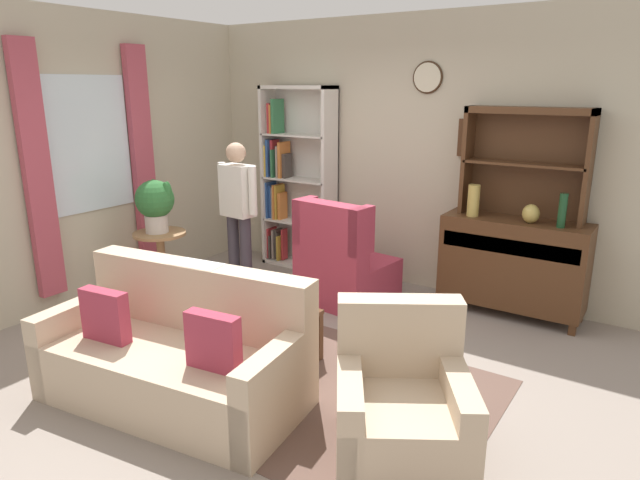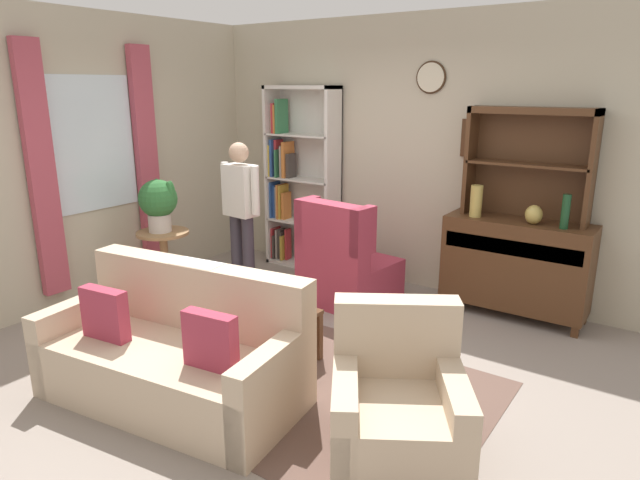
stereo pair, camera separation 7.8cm
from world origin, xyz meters
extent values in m
cube|color=gray|center=(0.00, 0.00, -0.01)|extent=(5.40, 4.60, 0.02)
cube|color=#BCB299|center=(0.00, 2.13, 1.40)|extent=(5.00, 0.06, 2.80)
cylinder|color=beige|center=(0.12, 2.08, 2.18)|extent=(0.28, 0.03, 0.28)
torus|color=#382314|center=(0.12, 2.08, 2.18)|extent=(0.31, 0.02, 0.31)
cube|color=#4C2D19|center=(0.61, 2.08, 1.61)|extent=(0.28, 0.03, 0.36)
cube|color=#BCB299|center=(-2.53, 0.00, 1.40)|extent=(0.06, 4.20, 2.80)
cube|color=silver|center=(-2.49, 0.04, 1.55)|extent=(0.02, 0.90, 1.30)
cube|color=#B24756|center=(-2.44, -0.54, 1.35)|extent=(0.08, 0.24, 2.30)
cube|color=#B24756|center=(-2.44, 0.62, 1.35)|extent=(0.08, 0.24, 2.30)
cube|color=brown|center=(0.20, -0.30, 0.00)|extent=(2.82, 1.86, 0.01)
cube|color=silver|center=(-1.78, 1.93, 1.05)|extent=(0.04, 0.30, 2.10)
cube|color=silver|center=(-0.92, 1.93, 1.05)|extent=(0.04, 0.30, 2.10)
cube|color=silver|center=(-1.35, 1.93, 2.08)|extent=(0.90, 0.30, 0.04)
cube|color=silver|center=(-1.35, 1.93, 0.02)|extent=(0.90, 0.30, 0.04)
cube|color=silver|center=(-1.35, 2.07, 1.05)|extent=(0.90, 0.01, 2.10)
cube|color=silver|center=(-1.35, 1.93, 0.55)|extent=(0.86, 0.30, 0.02)
cube|color=#B22D33|center=(-1.75, 1.91, 0.24)|extent=(0.02, 0.17, 0.37)
cube|color=#3F3833|center=(-1.72, 1.91, 0.19)|extent=(0.02, 0.20, 0.29)
cube|color=gray|center=(-1.68, 1.91, 0.23)|extent=(0.03, 0.16, 0.36)
cube|color=#3F3833|center=(-1.65, 1.91, 0.23)|extent=(0.03, 0.13, 0.37)
cube|color=#3F3833|center=(-1.62, 1.91, 0.22)|extent=(0.02, 0.14, 0.34)
cube|color=gold|center=(-1.59, 1.91, 0.20)|extent=(0.03, 0.20, 0.30)
cube|color=#B22D33|center=(-1.56, 1.91, 0.24)|extent=(0.02, 0.10, 0.38)
cube|color=silver|center=(-1.35, 1.93, 1.05)|extent=(0.86, 0.30, 0.02)
cube|color=#284C8C|center=(-1.75, 1.91, 0.77)|extent=(0.02, 0.19, 0.43)
cube|color=#284C8C|center=(-1.72, 1.91, 0.75)|extent=(0.03, 0.13, 0.39)
cube|color=gray|center=(-1.67, 1.91, 0.74)|extent=(0.04, 0.14, 0.38)
cube|color=#CC7233|center=(-1.64, 1.91, 0.76)|extent=(0.02, 0.20, 0.41)
cube|color=gold|center=(-1.61, 1.91, 0.76)|extent=(0.02, 0.18, 0.41)
cube|color=#CC7233|center=(-1.57, 1.91, 0.72)|extent=(0.04, 0.15, 0.32)
cube|color=silver|center=(-1.35, 1.93, 1.56)|extent=(0.86, 0.30, 0.02)
cube|color=gold|center=(-1.75, 1.91, 1.24)|extent=(0.02, 0.20, 0.36)
cube|color=#284C8C|center=(-1.72, 1.91, 1.28)|extent=(0.03, 0.21, 0.43)
cube|color=#B22D33|center=(-1.67, 1.91, 1.28)|extent=(0.03, 0.14, 0.43)
cube|color=#337247|center=(-1.64, 1.91, 1.22)|extent=(0.02, 0.23, 0.32)
cube|color=#3F3833|center=(-1.61, 1.91, 1.24)|extent=(0.03, 0.11, 0.36)
cube|color=gray|center=(-1.57, 1.91, 1.24)|extent=(0.02, 0.21, 0.36)
cube|color=#CC7233|center=(-1.54, 1.91, 1.27)|extent=(0.04, 0.21, 0.41)
cube|color=#3F3833|center=(-1.50, 1.91, 1.20)|extent=(0.04, 0.15, 0.28)
cube|color=gray|center=(-1.74, 1.91, 1.73)|extent=(0.04, 0.11, 0.32)
cube|color=#B22D33|center=(-1.69, 1.91, 1.73)|extent=(0.04, 0.18, 0.34)
cube|color=#CC7233|center=(-1.65, 1.91, 1.73)|extent=(0.02, 0.22, 0.32)
cube|color=#337247|center=(-1.62, 1.91, 1.76)|extent=(0.04, 0.20, 0.39)
cube|color=#4C2D19|center=(1.16, 1.86, 0.51)|extent=(1.30, 0.45, 0.82)
cube|color=#4C2D19|center=(0.56, 1.69, 0.05)|extent=(0.06, 0.06, 0.10)
cube|color=#4C2D19|center=(1.76, 1.69, 0.05)|extent=(0.06, 0.06, 0.10)
cube|color=#4C2D19|center=(0.56, 2.04, 0.05)|extent=(0.06, 0.06, 0.10)
cube|color=#4C2D19|center=(1.76, 2.04, 0.05)|extent=(0.06, 0.06, 0.10)
cube|color=#3D2414|center=(1.16, 1.64, 0.71)|extent=(1.20, 0.01, 0.14)
cube|color=#4C2D19|center=(0.63, 1.94, 1.42)|extent=(0.04, 0.26, 1.00)
cube|color=#4C2D19|center=(1.69, 1.94, 1.42)|extent=(0.04, 0.26, 1.00)
cube|color=#4C2D19|center=(1.16, 1.94, 1.89)|extent=(1.10, 0.26, 0.06)
cube|color=#4C2D19|center=(1.16, 1.94, 1.42)|extent=(1.06, 0.26, 0.02)
cube|color=#4C2D19|center=(1.16, 2.06, 1.42)|extent=(1.10, 0.01, 1.00)
cylinder|color=tan|center=(0.77, 1.78, 1.07)|extent=(0.11, 0.11, 0.30)
ellipsoid|color=tan|center=(1.29, 1.79, 1.01)|extent=(0.15, 0.15, 0.17)
cylinder|color=#194223|center=(1.55, 1.77, 1.07)|extent=(0.07, 0.07, 0.30)
cube|color=#C6AD8E|center=(-0.33, -0.97, 0.21)|extent=(1.89, 1.07, 0.42)
cube|color=#C6AD8E|center=(-0.37, -0.65, 0.66)|extent=(1.81, 0.43, 0.48)
cube|color=#C6AD8E|center=(-1.15, -1.08, 0.30)|extent=(0.25, 0.86, 0.60)
cube|color=#C6AD8E|center=(0.50, -0.86, 0.30)|extent=(0.25, 0.86, 0.60)
cube|color=#A33347|center=(-0.76, -1.15, 0.60)|extent=(0.37, 0.15, 0.36)
cube|color=#A33347|center=(0.14, -1.03, 0.60)|extent=(0.37, 0.15, 0.36)
cube|color=white|center=(-0.37, -0.65, 0.90)|extent=(0.38, 0.22, 0.00)
cube|color=#C6AD8E|center=(1.24, -0.66, 0.20)|extent=(1.05, 1.06, 0.40)
cube|color=#C6AD8E|center=(1.08, -0.40, 0.64)|extent=(0.73, 0.55, 0.48)
cube|color=#C6AD8E|center=(0.98, -0.82, 0.28)|extent=(0.53, 0.74, 0.55)
cube|color=#C6AD8E|center=(1.49, -0.50, 0.28)|extent=(0.53, 0.74, 0.55)
cube|color=#A33347|center=(-0.30, 1.31, 0.21)|extent=(0.86, 0.88, 0.42)
cube|color=#A33347|center=(-0.33, 1.01, 0.74)|extent=(0.80, 0.28, 0.63)
cube|color=#A33347|center=(0.01, 1.01, 0.83)|extent=(0.13, 0.29, 0.44)
cube|color=#A33347|center=(-0.66, 1.09, 0.83)|extent=(0.13, 0.29, 0.44)
cylinder|color=#997047|center=(-1.91, 0.33, 0.67)|extent=(0.52, 0.52, 0.03)
cylinder|color=#997047|center=(-1.91, 0.33, 0.33)|extent=(0.08, 0.08, 0.66)
cylinder|color=#997047|center=(-1.91, 0.33, 0.01)|extent=(0.36, 0.36, 0.03)
cylinder|color=beige|center=(-1.93, 0.32, 0.78)|extent=(0.22, 0.22, 0.18)
sphere|color=#2D6B33|center=(-1.93, 0.32, 1.02)|extent=(0.38, 0.38, 0.38)
ellipsoid|color=#2D6B33|center=(-1.82, 0.39, 1.07)|extent=(0.11, 0.07, 0.27)
ellipsoid|color=#2D6B33|center=(-2.04, 0.41, 1.07)|extent=(0.11, 0.07, 0.27)
ellipsoid|color=#2D6B33|center=(-1.80, 0.36, 1.07)|extent=(0.11, 0.07, 0.27)
cylinder|color=#38333D|center=(-1.45, 0.90, 0.41)|extent=(0.13, 0.13, 0.82)
cylinder|color=#38333D|center=(-1.27, 0.88, 0.41)|extent=(0.13, 0.13, 0.82)
cube|color=silver|center=(-1.36, 0.89, 1.08)|extent=(0.36, 0.23, 0.52)
sphere|color=tan|center=(-1.36, 0.89, 1.46)|extent=(0.22, 0.22, 0.20)
cylinder|color=silver|center=(-1.58, 0.91, 1.11)|extent=(0.09, 0.09, 0.48)
cylinder|color=silver|center=(-1.14, 0.87, 1.11)|extent=(0.09, 0.09, 0.48)
cube|color=#4C2D19|center=(-0.20, -0.13, 0.40)|extent=(0.80, 0.50, 0.03)
cube|color=#4C2D19|center=(-0.57, -0.35, 0.20)|extent=(0.05, 0.05, 0.39)
cube|color=#4C2D19|center=(0.17, -0.35, 0.20)|extent=(0.05, 0.05, 0.39)
cube|color=#4C2D19|center=(-0.57, 0.09, 0.20)|extent=(0.05, 0.05, 0.39)
cube|color=#4C2D19|center=(0.17, 0.09, 0.20)|extent=(0.05, 0.05, 0.39)
cube|color=gold|center=(-0.19, -0.22, 0.43)|extent=(0.21, 0.12, 0.02)
cube|color=#284C8C|center=(-0.19, -0.22, 0.45)|extent=(0.16, 0.14, 0.02)
cube|color=#337247|center=(-0.19, -0.20, 0.48)|extent=(0.16, 0.16, 0.02)
cube|color=#3F3833|center=(-0.20, -0.22, 0.50)|extent=(0.15, 0.14, 0.02)
camera|label=1|loc=(2.39, -3.24, 2.11)|focal=31.20mm
camera|label=2|loc=(2.45, -3.20, 2.11)|focal=31.20mm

